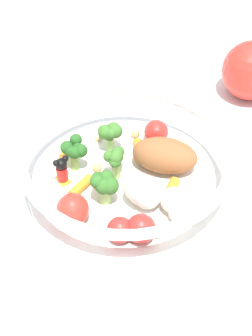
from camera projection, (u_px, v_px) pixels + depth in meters
ground_plane at (120, 177)px, 0.56m from camera, size 2.40×2.40×0.00m
food_container at (131, 172)px, 0.53m from camera, size 0.22×0.22×0.06m
loose_apple at (252, 70)px, 0.65m from camera, size 0.08×0.08×0.09m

